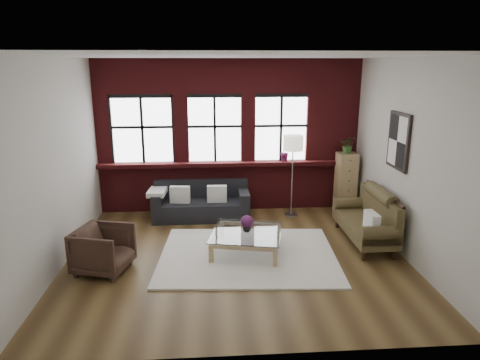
{
  "coord_description": "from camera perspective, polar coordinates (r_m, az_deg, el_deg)",
  "views": [
    {
      "loc": [
        -0.4,
        -6.5,
        3.08
      ],
      "look_at": [
        0.1,
        0.6,
        1.15
      ],
      "focal_mm": 32.0,
      "sensor_mm": 36.0,
      "label": 1
    }
  ],
  "objects": [
    {
      "name": "floor_lamp",
      "position": [
        8.84,
        6.98,
        0.95
      ],
      "size": [
        0.4,
        0.4,
        1.85
      ],
      "primitive_type": null,
      "color": "#A5A5A8",
      "rests_on": "floor"
    },
    {
      "name": "vase",
      "position": [
        7.19,
        0.91,
        -6.38
      ],
      "size": [
        0.17,
        0.17,
        0.14
      ],
      "primitive_type": "imported",
      "rotation": [
        0.0,
        0.0,
        0.27
      ],
      "color": "#B2B2B2",
      "rests_on": "coffee_table"
    },
    {
      "name": "flowers",
      "position": [
        7.14,
        0.91,
        -5.54
      ],
      "size": [
        0.21,
        0.21,
        0.21
      ],
      "primitive_type": "sphere",
      "color": "#65225B",
      "rests_on": "vase"
    },
    {
      "name": "brick_backwall",
      "position": [
        9.07,
        -1.46,
        5.77
      ],
      "size": [
        5.5,
        0.12,
        3.2
      ],
      "primitive_type": null,
      "color": "maroon",
      "rests_on": "floor"
    },
    {
      "name": "wall_poster",
      "position": [
        7.58,
        20.41,
        4.89
      ],
      "size": [
        0.05,
        0.74,
        0.94
      ],
      "primitive_type": null,
      "color": "black",
      "rests_on": "wall_right"
    },
    {
      "name": "wall_front",
      "position": [
        4.28,
        1.61,
        -5.04
      ],
      "size": [
        5.5,
        0.0,
        5.5
      ],
      "primitive_type": "plane",
      "rotation": [
        -1.57,
        0.0,
        0.0
      ],
      "color": "beige",
      "rests_on": "ground"
    },
    {
      "name": "potted_plant_top",
      "position": [
        9.17,
        14.23,
        4.56
      ],
      "size": [
        0.39,
        0.36,
        0.36
      ],
      "primitive_type": "imported",
      "rotation": [
        0.0,
        0.0,
        -0.28
      ],
      "color": "#2D5923",
      "rests_on": "drawer_chest"
    },
    {
      "name": "window_right",
      "position": [
        9.17,
        5.46,
        6.76
      ],
      "size": [
        1.38,
        0.1,
        1.5
      ],
      "primitive_type": null,
      "color": "black",
      "rests_on": "brick_backwall"
    },
    {
      "name": "vintage_settee",
      "position": [
        7.9,
        16.28,
        -4.86
      ],
      "size": [
        0.76,
        1.72,
        0.92
      ],
      "primitive_type": null,
      "color": "#473D21",
      "rests_on": "floor"
    },
    {
      "name": "coffee_table",
      "position": [
        7.28,
        0.9,
        -8.28
      ],
      "size": [
        1.35,
        1.35,
        0.38
      ],
      "primitive_type": null,
      "rotation": [
        0.0,
        0.0,
        -0.21
      ],
      "color": "tan",
      "rests_on": "shag_rug"
    },
    {
      "name": "window_left",
      "position": [
        9.16,
        -12.87,
        6.44
      ],
      "size": [
        1.38,
        0.1,
        1.5
      ],
      "primitive_type": null,
      "color": "black",
      "rests_on": "brick_backwall"
    },
    {
      "name": "sill_ledge",
      "position": [
        9.09,
        -1.41,
        2.2
      ],
      "size": [
        5.5,
        0.3,
        0.08
      ],
      "primitive_type": "cube",
      "color": "maroon",
      "rests_on": "brick_backwall"
    },
    {
      "name": "wall_left",
      "position": [
        7.07,
        -23.36,
        1.82
      ],
      "size": [
        0.0,
        5.0,
        5.0
      ],
      "primitive_type": "plane",
      "rotation": [
        1.57,
        0.0,
        1.57
      ],
      "color": "beige",
      "rests_on": "ground"
    },
    {
      "name": "drawer_chest",
      "position": [
        9.35,
        13.9,
        -0.39
      ],
      "size": [
        0.4,
        0.4,
        1.29
      ],
      "primitive_type": "cube",
      "color": "tan",
      "rests_on": "floor"
    },
    {
      "name": "ceiling",
      "position": [
        6.51,
        -0.52,
        16.23
      ],
      "size": [
        5.5,
        5.5,
        0.0
      ],
      "primitive_type": "plane",
      "rotation": [
        3.14,
        0.0,
        0.0
      ],
      "color": "white",
      "rests_on": "ground"
    },
    {
      "name": "wall_back",
      "position": [
        9.13,
        -1.48,
        5.84
      ],
      "size": [
        5.5,
        0.0,
        5.5
      ],
      "primitive_type": "plane",
      "rotation": [
        1.57,
        0.0,
        0.0
      ],
      "color": "beige",
      "rests_on": "ground"
    },
    {
      "name": "pillow_a",
      "position": [
        8.7,
        -8.0,
        -1.94
      ],
      "size": [
        0.41,
        0.18,
        0.34
      ],
      "primitive_type": "cube",
      "rotation": [
        0.0,
        0.0,
        -0.1
      ],
      "color": "silver",
      "rests_on": "dark_sofa"
    },
    {
      "name": "dark_sofa",
      "position": [
        8.83,
        -5.2,
        -2.87
      ],
      "size": [
        1.96,
        0.79,
        0.71
      ],
      "primitive_type": null,
      "color": "black",
      "rests_on": "floor"
    },
    {
      "name": "pillow_settee",
      "position": [
        7.37,
        17.14,
        -5.44
      ],
      "size": [
        0.15,
        0.38,
        0.34
      ],
      "primitive_type": "cube",
      "rotation": [
        0.0,
        0.0,
        0.03
      ],
      "color": "silver",
      "rests_on": "vintage_settee"
    },
    {
      "name": "window_mid",
      "position": [
        9.05,
        -3.38,
        6.69
      ],
      "size": [
        1.38,
        0.1,
        1.5
      ],
      "primitive_type": null,
      "color": "black",
      "rests_on": "brick_backwall"
    },
    {
      "name": "armchair",
      "position": [
        6.92,
        -17.76,
        -8.83
      ],
      "size": [
        0.94,
        0.93,
        0.7
      ],
      "primitive_type": "imported",
      "rotation": [
        0.0,
        0.0,
        1.3
      ],
      "color": "#35231A",
      "rests_on": "floor"
    },
    {
      "name": "sill_plant",
      "position": [
        9.14,
        6.09,
        3.71
      ],
      "size": [
        0.23,
        0.19,
        0.39
      ],
      "primitive_type": "imported",
      "rotation": [
        0.0,
        0.0,
        -0.06
      ],
      "color": "#65225B",
      "rests_on": "sill_ledge"
    },
    {
      "name": "shag_rug",
      "position": [
        7.21,
        1.06,
        -9.98
      ],
      "size": [
        3.02,
        2.45,
        0.03
      ],
      "primitive_type": "cube",
      "rotation": [
        0.0,
        0.0,
        -0.07
      ],
      "color": "silver",
      "rests_on": "floor"
    },
    {
      "name": "floor",
      "position": [
        7.2,
        -0.46,
        -10.14
      ],
      "size": [
        5.5,
        5.5,
        0.0
      ],
      "primitive_type": "plane",
      "color": "#4C371C",
      "rests_on": "ground"
    },
    {
      "name": "pillow_b",
      "position": [
        8.68,
        -3.09,
        -1.85
      ],
      "size": [
        0.4,
        0.15,
        0.34
      ],
      "primitive_type": "cube",
      "rotation": [
        0.0,
        0.0,
        -0.03
      ],
      "color": "silver",
      "rests_on": "dark_sofa"
    },
    {
      "name": "wall_right",
      "position": [
        7.37,
        21.38,
        2.54
      ],
      "size": [
        0.0,
        5.0,
        5.0
      ],
      "primitive_type": "plane",
      "rotation": [
        1.57,
        0.0,
        -1.57
      ],
      "color": "beige",
      "rests_on": "ground"
    }
  ]
}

